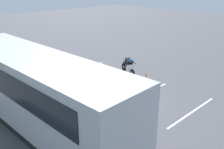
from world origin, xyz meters
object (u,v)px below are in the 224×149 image
parked_motorcycle_silver (127,122)px  spectator_centre (86,82)px  spectator_left (97,90)px  traffic_cone (146,77)px  spectator_far_left (115,96)px  stunt_motorcycle (128,66)px  spectator_right (69,78)px  tour_bus (36,91)px

parked_motorcycle_silver → spectator_centre: bearing=-10.6°
spectator_left → spectator_centre: bearing=-8.5°
traffic_cone → spectator_centre: bearing=82.6°
spectator_far_left → stunt_motorcycle: (3.38, -4.64, -0.47)m
spectator_right → stunt_motorcycle: spectator_right is taller
spectator_centre → traffic_cone: bearing=-97.4°
spectator_right → spectator_centre: bearing=-165.7°
tour_bus → traffic_cone: (-0.18, -7.46, -1.34)m
spectator_far_left → spectator_right: spectator_right is taller
spectator_left → traffic_cone: (0.50, -4.56, -0.72)m
spectator_centre → parked_motorcycle_silver: size_ratio=0.87×
stunt_motorcycle → spectator_centre: bearing=103.7°
tour_bus → spectator_left: size_ratio=6.30×
spectator_far_left → spectator_centre: size_ratio=1.02×
spectator_far_left → tour_bus: bearing=57.7°
spectator_left → stunt_motorcycle: 5.21m
spectator_far_left → parked_motorcycle_silver: 1.54m
parked_motorcycle_silver → traffic_cone: (2.99, -5.06, -0.18)m
parked_motorcycle_silver → tour_bus: bearing=37.0°
spectator_far_left → spectator_left: (1.19, 0.07, -0.06)m
spectator_centre → stunt_motorcycle: (1.11, -4.55, -0.45)m
spectator_centre → spectator_right: spectator_right is taller
spectator_left → parked_motorcycle_silver: spectator_left is taller
spectator_right → parked_motorcycle_silver: 4.77m
tour_bus → spectator_centre: 3.14m
stunt_motorcycle → spectator_right: bearing=89.5°
parked_motorcycle_silver → stunt_motorcycle: bearing=-48.2°
stunt_motorcycle → parked_motorcycle_silver: bearing=131.8°
tour_bus → spectator_far_left: size_ratio=5.97×
spectator_left → spectator_right: spectator_right is taller
tour_bus → spectator_left: 3.04m
spectator_right → parked_motorcycle_silver: (-4.72, 0.37, -0.61)m
traffic_cone → spectator_left: bearing=96.3°
spectator_far_left → traffic_cone: bearing=-69.3°
spectator_centre → traffic_cone: 4.50m
spectator_far_left → spectator_left: bearing=3.4°
tour_bus → spectator_centre: size_ratio=6.08×
stunt_motorcycle → traffic_cone: stunt_motorcycle is taller
traffic_cone → parked_motorcycle_silver: bearing=120.6°
spectator_far_left → spectator_right: (3.42, 0.20, 0.01)m
spectator_centre → spectator_right: size_ratio=0.98×
parked_motorcycle_silver → stunt_motorcycle: stunt_motorcycle is taller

